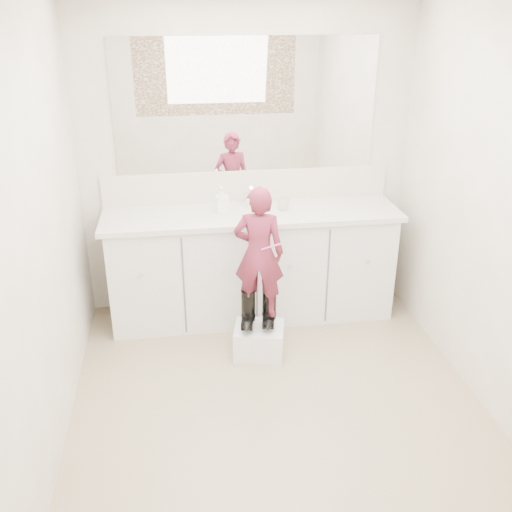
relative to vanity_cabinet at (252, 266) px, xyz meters
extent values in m
plane|color=#867A57|center=(0.00, -1.23, -0.42)|extent=(3.00, 3.00, 0.00)
plane|color=#BEB3A2|center=(0.00, 0.27, 0.77)|extent=(2.60, 0.00, 2.60)
plane|color=#BEB3A2|center=(0.00, -2.73, 0.77)|extent=(2.60, 0.00, 2.60)
plane|color=#BEB3A2|center=(-1.30, -1.23, 0.78)|extent=(0.00, 3.00, 3.00)
plane|color=#BEB3A2|center=(1.30, -1.23, 0.78)|extent=(0.00, 3.00, 3.00)
cube|color=silver|center=(0.00, 0.00, 0.00)|extent=(2.20, 0.55, 0.85)
cube|color=beige|center=(0.00, -0.01, 0.45)|extent=(2.28, 0.58, 0.04)
cube|color=beige|center=(0.00, 0.26, 0.59)|extent=(2.28, 0.03, 0.25)
cube|color=white|center=(0.00, 0.26, 1.22)|extent=(2.00, 0.02, 1.00)
cube|color=#472819|center=(0.00, -2.71, 1.22)|extent=(2.00, 0.01, 1.20)
cylinder|color=silver|center=(0.00, 0.15, 0.52)|extent=(0.08, 0.08, 0.10)
imported|color=beige|center=(0.24, 0.00, 0.51)|extent=(0.11, 0.11, 0.10)
imported|color=white|center=(-0.22, 0.01, 0.56)|extent=(0.10, 0.10, 0.20)
cube|color=white|center=(-0.03, -0.60, -0.31)|extent=(0.41, 0.36, 0.22)
imported|color=#B4375C|center=(-0.03, -0.58, 0.37)|extent=(0.39, 0.30, 0.94)
cylinder|color=#E95AA5|center=(0.04, -0.66, 0.45)|extent=(0.13, 0.04, 0.06)
camera|label=1|loc=(-0.57, -4.09, 1.93)|focal=40.00mm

